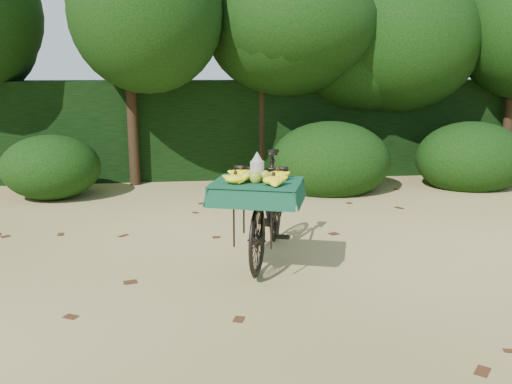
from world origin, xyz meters
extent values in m
plane|color=#D3BB70|center=(0.00, 0.00, 0.00)|extent=(80.00, 80.00, 0.00)
imported|color=black|center=(-0.04, 1.11, 0.57)|extent=(1.10, 1.97, 1.14)
cube|color=black|center=(-0.23, 0.54, 0.93)|extent=(0.55, 0.60, 0.03)
cube|color=#12432A|center=(-0.23, 0.54, 0.95)|extent=(0.99, 0.90, 0.01)
ellipsoid|color=olive|center=(-0.15, 0.52, 1.01)|extent=(0.11, 0.09, 0.12)
ellipsoid|color=olive|center=(-0.21, 0.60, 1.01)|extent=(0.11, 0.09, 0.12)
ellipsoid|color=olive|center=(-0.31, 0.56, 1.01)|extent=(0.11, 0.09, 0.12)
ellipsoid|color=olive|center=(-0.25, 0.47, 1.01)|extent=(0.11, 0.09, 0.12)
cylinder|color=#EAE5C6|center=(-0.23, 0.55, 1.07)|extent=(0.13, 0.13, 0.17)
cube|color=black|center=(0.00, 6.30, 0.90)|extent=(26.00, 1.80, 1.80)
camera|label=1|loc=(-0.88, -4.41, 1.97)|focal=38.00mm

